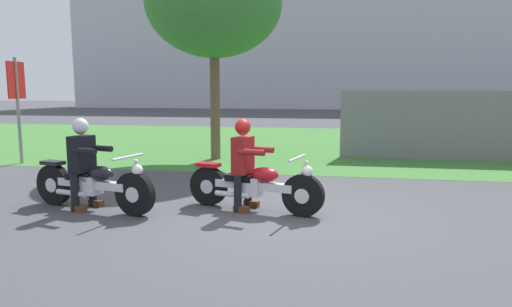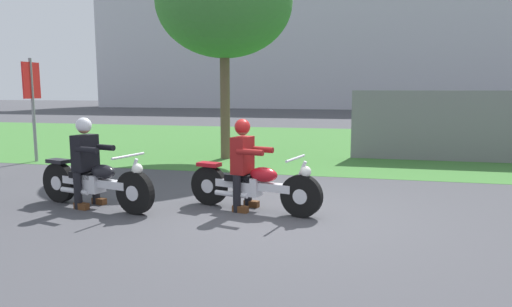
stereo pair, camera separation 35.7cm
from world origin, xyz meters
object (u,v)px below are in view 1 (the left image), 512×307
(rider_follow, at_px, (83,156))
(tree_roadside, at_px, (214,3))
(motorcycle_follow, at_px, (93,185))
(rider_lead, at_px, (244,157))
(sign_banner, at_px, (17,94))
(motorcycle_lead, at_px, (254,186))

(rider_follow, distance_m, tree_roadside, 6.23)
(motorcycle_follow, distance_m, tree_roadside, 6.48)
(rider_lead, distance_m, sign_banner, 7.25)
(motorcycle_follow, bearing_deg, sign_banner, 151.32)
(tree_roadside, xyz_separation_m, sign_banner, (-4.58, -1.57, -2.29))
(tree_roadside, bearing_deg, motorcycle_follow, -95.14)
(motorcycle_lead, distance_m, motorcycle_follow, 2.46)
(rider_lead, bearing_deg, rider_follow, -156.82)
(motorcycle_follow, xyz_separation_m, sign_banner, (-4.09, 3.78, 1.33))
(motorcycle_follow, height_order, tree_roadside, tree_roadside)
(rider_lead, height_order, tree_roadside, tree_roadside)
(rider_follow, height_order, sign_banner, sign_banner)
(rider_lead, bearing_deg, sign_banner, 166.29)
(rider_lead, bearing_deg, motorcycle_follow, -155.12)
(motorcycle_lead, bearing_deg, motorcycle_follow, -156.82)
(tree_roadside, bearing_deg, motorcycle_lead, -68.57)
(motorcycle_lead, bearing_deg, tree_roadside, 125.48)
(tree_roadside, bearing_deg, rider_lead, -70.06)
(motorcycle_lead, bearing_deg, rider_lead, 179.15)
(motorcycle_lead, distance_m, sign_banner, 7.47)
(motorcycle_lead, height_order, tree_roadside, tree_roadside)
(tree_roadside, height_order, sign_banner, tree_roadside)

